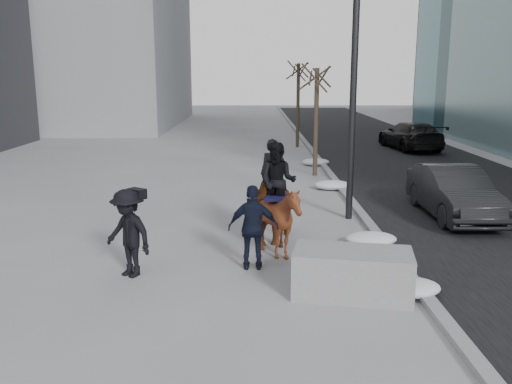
{
  "coord_description": "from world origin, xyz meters",
  "views": [
    {
      "loc": [
        -0.08,
        -9.92,
        3.93
      ],
      "look_at": [
        0.0,
        1.2,
        1.5
      ],
      "focal_mm": 38.0,
      "sensor_mm": 36.0,
      "label": 1
    }
  ],
  "objects_px": {
    "planter": "(352,273)",
    "car_near": "(454,192)",
    "mounted_left": "(273,203)",
    "mounted_right": "(278,212)"
  },
  "relations": [
    {
      "from": "planter",
      "to": "car_near",
      "type": "bearing_deg",
      "value": 55.13
    },
    {
      "from": "planter",
      "to": "car_near",
      "type": "relative_size",
      "value": 0.49
    },
    {
      "from": "mounted_left",
      "to": "mounted_right",
      "type": "height_order",
      "value": "mounted_right"
    },
    {
      "from": "car_near",
      "to": "mounted_left",
      "type": "xyz_separation_m",
      "value": [
        -5.12,
        -2.09,
        0.2
      ]
    },
    {
      "from": "car_near",
      "to": "mounted_left",
      "type": "height_order",
      "value": "mounted_left"
    },
    {
      "from": "car_near",
      "to": "mounted_right",
      "type": "bearing_deg",
      "value": -146.98
    },
    {
      "from": "planter",
      "to": "mounted_right",
      "type": "relative_size",
      "value": 0.84
    },
    {
      "from": "planter",
      "to": "car_near",
      "type": "xyz_separation_m",
      "value": [
        3.82,
        5.48,
        0.29
      ]
    },
    {
      "from": "planter",
      "to": "mounted_left",
      "type": "xyz_separation_m",
      "value": [
        -1.31,
        3.39,
        0.48
      ]
    },
    {
      "from": "planter",
      "to": "car_near",
      "type": "height_order",
      "value": "car_near"
    }
  ]
}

